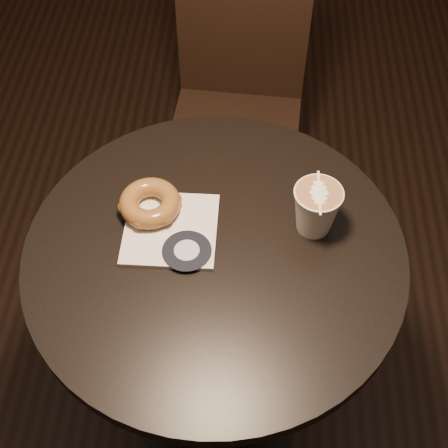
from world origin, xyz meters
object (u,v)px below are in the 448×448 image
(latte_cup, at_px, (316,210))
(cafe_table, at_px, (216,304))
(pastry_bag, at_px, (171,229))
(doughnut, at_px, (150,203))
(chair, at_px, (239,85))

(latte_cup, bearing_deg, cafe_table, -161.44)
(pastry_bag, relative_size, doughnut, 1.47)
(chair, distance_m, pastry_bag, 0.75)
(cafe_table, bearing_deg, latte_cup, 18.56)
(pastry_bag, distance_m, doughnut, 0.06)
(chair, bearing_deg, pastry_bag, -94.04)
(cafe_table, relative_size, latte_cup, 7.58)
(cafe_table, height_order, pastry_bag, pastry_bag)
(latte_cup, bearing_deg, chair, 103.49)
(cafe_table, distance_m, pastry_bag, 0.22)
(pastry_bag, bearing_deg, latte_cup, 5.50)
(cafe_table, height_order, chair, chair)
(doughnut, distance_m, latte_cup, 0.31)
(pastry_bag, xyz_separation_m, doughnut, (-0.04, 0.04, 0.02))
(pastry_bag, bearing_deg, doughnut, 135.42)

